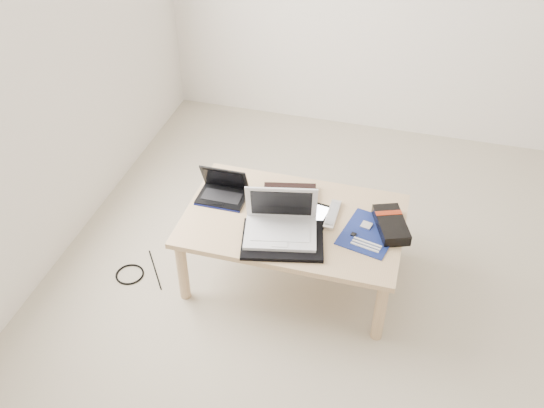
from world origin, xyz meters
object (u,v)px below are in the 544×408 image
(white_laptop, at_px, (281,223))
(coffee_table, at_px, (293,226))
(netbook, at_px, (223,191))
(gpu_box, at_px, (391,225))

(white_laptop, bearing_deg, coffee_table, 75.56)
(netbook, relative_size, white_laptop, 0.64)
(netbook, bearing_deg, gpu_box, -1.62)
(coffee_table, bearing_deg, gpu_box, 5.76)
(coffee_table, xyz_separation_m, white_laptop, (-0.03, -0.13, 0.12))
(coffee_table, relative_size, gpu_box, 3.76)
(gpu_box, bearing_deg, coffee_table, -174.24)
(netbook, xyz_separation_m, white_laptop, (0.37, -0.20, 0.03))
(netbook, xyz_separation_m, gpu_box, (0.88, -0.02, -0.01))
(netbook, distance_m, white_laptop, 0.42)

